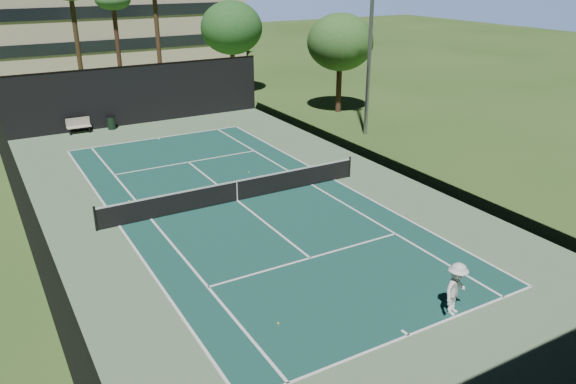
% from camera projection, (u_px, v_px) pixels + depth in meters
% --- Properties ---
extents(ground, '(160.00, 160.00, 0.00)m').
position_uv_depth(ground, '(237.00, 201.00, 26.16)').
color(ground, '#355821').
rests_on(ground, ground).
extents(apron_slab, '(18.00, 32.00, 0.01)m').
position_uv_depth(apron_slab, '(237.00, 201.00, 26.16)').
color(apron_slab, '#5D7F59').
rests_on(apron_slab, ground).
extents(court_surface, '(10.97, 23.77, 0.01)m').
position_uv_depth(court_surface, '(237.00, 201.00, 26.16)').
color(court_surface, '#174A41').
rests_on(court_surface, ground).
extents(court_lines, '(11.07, 23.87, 0.01)m').
position_uv_depth(court_lines, '(237.00, 201.00, 26.16)').
color(court_lines, white).
rests_on(court_lines, ground).
extents(tennis_net, '(12.90, 0.10, 1.10)m').
position_uv_depth(tennis_net, '(237.00, 190.00, 25.95)').
color(tennis_net, black).
rests_on(tennis_net, ground).
extents(fence, '(18.04, 32.05, 4.03)m').
position_uv_depth(fence, '(235.00, 160.00, 25.46)').
color(fence, black).
rests_on(fence, ground).
extents(player, '(1.29, 1.00, 1.76)m').
position_uv_depth(player, '(456.00, 289.00, 17.38)').
color(player, white).
rests_on(player, ground).
extents(tennis_ball_a, '(0.08, 0.08, 0.08)m').
position_uv_depth(tennis_ball_a, '(278.00, 323.00, 17.13)').
color(tennis_ball_a, '#C3DD32').
rests_on(tennis_ball_a, ground).
extents(tennis_ball_b, '(0.07, 0.07, 0.07)m').
position_uv_depth(tennis_ball_b, '(129.00, 201.00, 26.08)').
color(tennis_ball_b, yellow).
rests_on(tennis_ball_b, ground).
extents(tennis_ball_c, '(0.07, 0.07, 0.07)m').
position_uv_depth(tennis_ball_c, '(249.00, 172.00, 29.70)').
color(tennis_ball_c, '#D5E634').
rests_on(tennis_ball_c, ground).
extents(tennis_ball_d, '(0.07, 0.07, 0.07)m').
position_uv_depth(tennis_ball_d, '(100.00, 210.00, 25.07)').
color(tennis_ball_d, '#CDE433').
rests_on(tennis_ball_d, ground).
extents(park_bench, '(1.50, 0.45, 1.02)m').
position_uv_depth(park_bench, '(79.00, 125.00, 36.57)').
color(park_bench, beige).
rests_on(park_bench, ground).
extents(trash_bin, '(0.56, 0.56, 0.95)m').
position_uv_depth(trash_bin, '(111.00, 122.00, 37.49)').
color(trash_bin, black).
rests_on(trash_bin, ground).
extents(palm_b, '(2.80, 2.80, 8.42)m').
position_uv_depth(palm_b, '(113.00, 4.00, 45.00)').
color(palm_b, '#452B1D').
rests_on(palm_b, ground).
extents(decid_tree_a, '(5.12, 5.12, 7.62)m').
position_uv_depth(decid_tree_a, '(231.00, 28.00, 46.45)').
color(decid_tree_a, '#452B1D').
rests_on(decid_tree_a, ground).
extents(decid_tree_b, '(4.80, 4.80, 7.14)m').
position_uv_depth(decid_tree_b, '(340.00, 42.00, 40.39)').
color(decid_tree_b, '#4F3022').
rests_on(decid_tree_b, ground).
extents(campus_building, '(40.50, 12.50, 8.30)m').
position_uv_depth(campus_building, '(58.00, 25.00, 61.54)').
color(campus_building, beige).
rests_on(campus_building, ground).
extents(light_pole, '(0.90, 0.25, 12.22)m').
position_uv_depth(light_pole, '(371.00, 32.00, 34.13)').
color(light_pole, gray).
rests_on(light_pole, ground).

